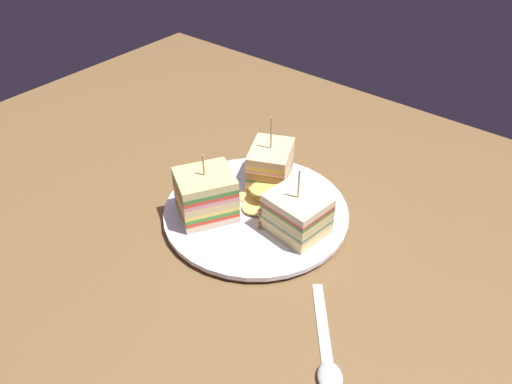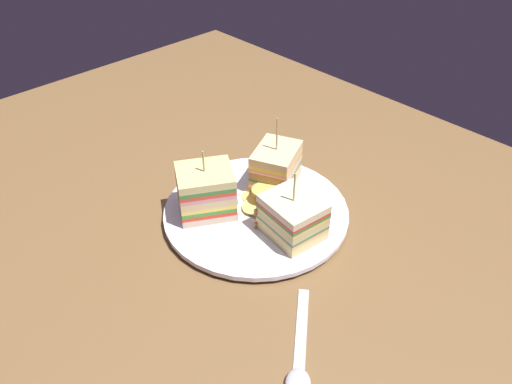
# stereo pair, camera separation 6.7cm
# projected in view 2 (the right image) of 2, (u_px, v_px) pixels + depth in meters

# --- Properties ---
(ground_plane) EXTENTS (1.19, 0.86, 0.02)m
(ground_plane) POSITION_uv_depth(u_px,v_px,m) (256.00, 221.00, 0.70)
(ground_plane) COLOR brown
(plate) EXTENTS (0.25, 0.25, 0.01)m
(plate) POSITION_uv_depth(u_px,v_px,m) (256.00, 212.00, 0.69)
(plate) COLOR white
(plate) RESTS_ON ground_plane
(sandwich_wedge_0) EXTENTS (0.08, 0.07, 0.10)m
(sandwich_wedge_0) POSITION_uv_depth(u_px,v_px,m) (290.00, 218.00, 0.63)
(sandwich_wedge_0) COLOR beige
(sandwich_wedge_0) RESTS_ON plate
(sandwich_wedge_1) EXTENTS (0.08, 0.09, 0.11)m
(sandwich_wedge_1) POSITION_uv_depth(u_px,v_px,m) (276.00, 167.00, 0.72)
(sandwich_wedge_1) COLOR beige
(sandwich_wedge_1) RESTS_ON plate
(sandwich_wedge_2) EXTENTS (0.09, 0.10, 0.10)m
(sandwich_wedge_2) POSITION_uv_depth(u_px,v_px,m) (206.00, 191.00, 0.67)
(sandwich_wedge_2) COLOR beige
(sandwich_wedge_2) RESTS_ON plate
(chip_pile) EXTENTS (0.06, 0.07, 0.03)m
(chip_pile) POSITION_uv_depth(u_px,v_px,m) (262.00, 193.00, 0.70)
(chip_pile) COLOR #E9C36A
(chip_pile) RESTS_ON plate
(spoon) EXTENTS (0.10, 0.12, 0.01)m
(spoon) POSITION_uv_depth(u_px,v_px,m) (299.00, 367.00, 0.50)
(spoon) COLOR silver
(spoon) RESTS_ON ground_plane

